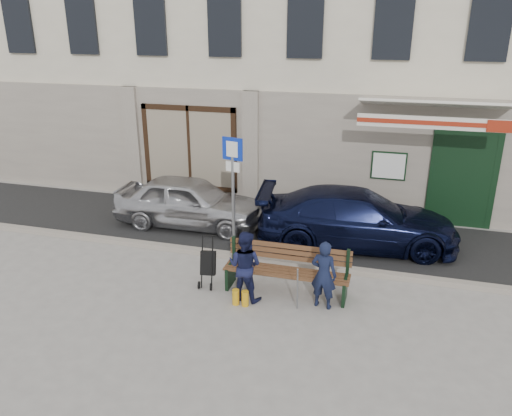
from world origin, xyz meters
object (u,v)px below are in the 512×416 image
at_px(car_navy, 357,218).
at_px(bench, 284,271).
at_px(car_silver, 189,202).
at_px(parking_sign, 233,177).
at_px(stroller, 208,264).
at_px(woman, 245,266).
at_px(man, 324,275).

distance_m(car_navy, bench, 2.85).
bearing_deg(car_navy, car_silver, 82.07).
height_order(parking_sign, stroller, parking_sign).
xyz_separation_m(car_navy, parking_sign, (-2.62, -1.12, 1.10)).
height_order(car_navy, bench, car_navy).
relative_size(car_navy, woman, 3.35).
xyz_separation_m(car_silver, stroller, (1.57, -2.79, -0.19)).
relative_size(parking_sign, man, 2.02).
distance_m(parking_sign, man, 3.11).
bearing_deg(stroller, parking_sign, 79.15).
distance_m(car_navy, parking_sign, 3.06).
xyz_separation_m(car_silver, car_navy, (4.20, -0.07, 0.02)).
bearing_deg(car_silver, parking_sign, -128.20).
relative_size(parking_sign, stroller, 2.59).
bearing_deg(man, car_silver, -28.57).
bearing_deg(stroller, car_navy, 35.44).
bearing_deg(woman, parking_sign, -56.66).
height_order(car_navy, stroller, car_navy).
height_order(man, stroller, man).
height_order(woman, stroller, woman).
distance_m(car_silver, car_navy, 4.20).
relative_size(bench, man, 1.84).
bearing_deg(bench, car_navy, 66.56).
bearing_deg(man, parking_sign, -28.97).
height_order(car_silver, bench, car_silver).
distance_m(car_navy, woman, 3.50).
relative_size(man, stroller, 1.28).
bearing_deg(bench, stroller, -175.70).
bearing_deg(stroller, man, -15.33).
xyz_separation_m(car_navy, man, (-0.33, -2.91, -0.01)).
relative_size(car_navy, bench, 1.90).
bearing_deg(car_silver, bench, -132.20).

